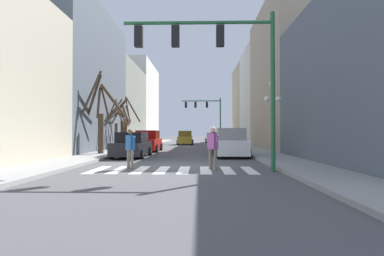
{
  "coord_description": "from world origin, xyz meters",
  "views": [
    {
      "loc": [
        1.1,
        -13.73,
        1.55
      ],
      "look_at": [
        0.18,
        22.86,
        2.11
      ],
      "focal_mm": 28.0,
      "sensor_mm": 36.0,
      "label": 1
    }
  ],
  "objects_px": {
    "car_parked_left_mid": "(230,144)",
    "pedestrian_waiting_at_curb": "(130,145)",
    "car_parked_left_far": "(212,138)",
    "street_tree_left_far": "(101,115)",
    "street_lamp_right_corner": "(272,103)",
    "street_tree_right_mid": "(121,126)",
    "car_driving_away_lane": "(185,138)",
    "car_at_intersection": "(220,141)",
    "traffic_signal_near": "(218,54)",
    "pedestrian_near_right_corner": "(213,144)",
    "car_parked_left_near": "(132,145)",
    "street_tree_right_far": "(125,124)",
    "car_parked_right_near": "(148,142)",
    "street_tree_right_near": "(116,127)",
    "traffic_signal_far": "(206,110)"
  },
  "relations": [
    {
      "from": "street_lamp_right_corner",
      "to": "street_tree_right_mid",
      "type": "xyz_separation_m",
      "value": [
        -10.82,
        8.99,
        -1.1
      ]
    },
    {
      "from": "car_parked_left_mid",
      "to": "pedestrian_near_right_corner",
      "type": "height_order",
      "value": "car_parked_left_mid"
    },
    {
      "from": "car_driving_away_lane",
      "to": "pedestrian_near_right_corner",
      "type": "distance_m",
      "value": 26.13
    },
    {
      "from": "car_parked_left_far",
      "to": "pedestrian_near_right_corner",
      "type": "height_order",
      "value": "pedestrian_near_right_corner"
    },
    {
      "from": "street_tree_left_far",
      "to": "traffic_signal_near",
      "type": "bearing_deg",
      "value": -47.72
    },
    {
      "from": "pedestrian_waiting_at_curb",
      "to": "street_tree_right_far",
      "type": "distance_m",
      "value": 14.84
    },
    {
      "from": "traffic_signal_far",
      "to": "car_driving_away_lane",
      "type": "bearing_deg",
      "value": -128.41
    },
    {
      "from": "car_parked_left_near",
      "to": "car_parked_left_mid",
      "type": "xyz_separation_m",
      "value": [
        6.23,
        0.43,
        0.1
      ]
    },
    {
      "from": "car_parked_left_far",
      "to": "street_tree_left_far",
      "type": "height_order",
      "value": "street_tree_left_far"
    },
    {
      "from": "car_at_intersection",
      "to": "street_tree_right_mid",
      "type": "height_order",
      "value": "street_tree_right_mid"
    },
    {
      "from": "car_parked_left_near",
      "to": "pedestrian_near_right_corner",
      "type": "bearing_deg",
      "value": -142.65
    },
    {
      "from": "car_at_intersection",
      "to": "pedestrian_near_right_corner",
      "type": "height_order",
      "value": "pedestrian_near_right_corner"
    },
    {
      "from": "car_parked_left_mid",
      "to": "pedestrian_waiting_at_curb",
      "type": "distance_m",
      "value": 8.21
    },
    {
      "from": "car_parked_left_near",
      "to": "pedestrian_waiting_at_curb",
      "type": "xyz_separation_m",
      "value": [
        1.31,
        -6.14,
        0.27
      ]
    },
    {
      "from": "traffic_signal_near",
      "to": "street_lamp_right_corner",
      "type": "bearing_deg",
      "value": 54.8
    },
    {
      "from": "car_parked_left_far",
      "to": "car_at_intersection",
      "type": "bearing_deg",
      "value": 179.92
    },
    {
      "from": "street_tree_right_far",
      "to": "pedestrian_near_right_corner",
      "type": "bearing_deg",
      "value": -63.24
    },
    {
      "from": "traffic_signal_near",
      "to": "pedestrian_near_right_corner",
      "type": "relative_size",
      "value": 3.54
    },
    {
      "from": "pedestrian_waiting_at_curb",
      "to": "street_tree_right_far",
      "type": "relative_size",
      "value": 0.36
    },
    {
      "from": "car_parked_left_near",
      "to": "pedestrian_waiting_at_curb",
      "type": "bearing_deg",
      "value": -167.97
    },
    {
      "from": "traffic_signal_far",
      "to": "car_parked_right_near",
      "type": "height_order",
      "value": "traffic_signal_far"
    },
    {
      "from": "car_parked_left_far",
      "to": "street_tree_left_far",
      "type": "distance_m",
      "value": 28.46
    },
    {
      "from": "car_parked_left_far",
      "to": "pedestrian_waiting_at_curb",
      "type": "height_order",
      "value": "pedestrian_waiting_at_curb"
    },
    {
      "from": "street_lamp_right_corner",
      "to": "car_parked_right_near",
      "type": "height_order",
      "value": "street_lamp_right_corner"
    },
    {
      "from": "car_parked_left_mid",
      "to": "street_tree_right_mid",
      "type": "xyz_separation_m",
      "value": [
        -8.74,
        6.46,
        1.28
      ]
    },
    {
      "from": "traffic_signal_near",
      "to": "car_parked_left_mid",
      "type": "relative_size",
      "value": 1.51
    },
    {
      "from": "traffic_signal_far",
      "to": "street_tree_right_mid",
      "type": "distance_m",
      "value": 18.29
    },
    {
      "from": "car_parked_left_mid",
      "to": "car_parked_left_far",
      "type": "bearing_deg",
      "value": -0.02
    },
    {
      "from": "street_lamp_right_corner",
      "to": "car_parked_left_far",
      "type": "xyz_separation_m",
      "value": [
        -2.07,
        30.49,
        -2.5
      ]
    },
    {
      "from": "traffic_signal_near",
      "to": "traffic_signal_far",
      "type": "bearing_deg",
      "value": 89.54
    },
    {
      "from": "car_parked_left_mid",
      "to": "street_tree_right_far",
      "type": "distance_m",
      "value": 11.73
    },
    {
      "from": "street_lamp_right_corner",
      "to": "pedestrian_waiting_at_curb",
      "type": "xyz_separation_m",
      "value": [
        -7.0,
        -4.04,
        -2.21
      ]
    },
    {
      "from": "street_tree_right_near",
      "to": "street_tree_right_far",
      "type": "xyz_separation_m",
      "value": [
        0.03,
        2.88,
        0.36
      ]
    },
    {
      "from": "traffic_signal_near",
      "to": "street_tree_right_mid",
      "type": "relative_size",
      "value": 1.48
    },
    {
      "from": "traffic_signal_near",
      "to": "car_parked_right_near",
      "type": "height_order",
      "value": "traffic_signal_near"
    },
    {
      "from": "traffic_signal_near",
      "to": "street_tree_left_far",
      "type": "bearing_deg",
      "value": 132.28
    },
    {
      "from": "traffic_signal_near",
      "to": "car_at_intersection",
      "type": "distance_m",
      "value": 17.61
    },
    {
      "from": "car_parked_left_near",
      "to": "traffic_signal_near",
      "type": "bearing_deg",
      "value": -143.79
    },
    {
      "from": "street_lamp_right_corner",
      "to": "car_parked_left_far",
      "type": "distance_m",
      "value": 30.66
    },
    {
      "from": "traffic_signal_near",
      "to": "street_tree_left_far",
      "type": "relative_size",
      "value": 1.14
    },
    {
      "from": "street_tree_right_far",
      "to": "car_parked_left_far",
      "type": "bearing_deg",
      "value": 66.7
    },
    {
      "from": "car_parked_right_near",
      "to": "car_parked_left_near",
      "type": "xyz_separation_m",
      "value": [
        -0.0,
        -5.8,
        -0.06
      ]
    },
    {
      "from": "car_driving_away_lane",
      "to": "street_tree_left_far",
      "type": "height_order",
      "value": "street_tree_left_far"
    },
    {
      "from": "car_driving_away_lane",
      "to": "car_parked_left_far",
      "type": "bearing_deg",
      "value": 156.2
    },
    {
      "from": "street_tree_right_mid",
      "to": "car_parked_left_near",
      "type": "bearing_deg",
      "value": -69.98
    },
    {
      "from": "pedestrian_near_right_corner",
      "to": "traffic_signal_near",
      "type": "bearing_deg",
      "value": 160.84
    },
    {
      "from": "street_lamp_right_corner",
      "to": "pedestrian_near_right_corner",
      "type": "xyz_separation_m",
      "value": [
        -3.51,
        -4.2,
        -2.15
      ]
    },
    {
      "from": "car_parked_right_near",
      "to": "street_tree_right_far",
      "type": "distance_m",
      "value": 3.75
    },
    {
      "from": "street_tree_left_far",
      "to": "street_tree_right_mid",
      "type": "xyz_separation_m",
      "value": [
        -0.06,
        5.53,
        -0.62
      ]
    },
    {
      "from": "street_lamp_right_corner",
      "to": "street_tree_right_mid",
      "type": "distance_m",
      "value": 14.12
    }
  ]
}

